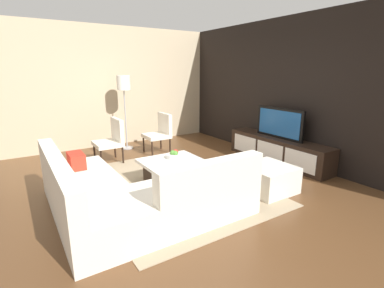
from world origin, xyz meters
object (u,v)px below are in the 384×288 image
floor_lamp (124,88)px  television (279,123)px  media_console (277,150)px  accent_chair_far (160,131)px  sectional_couch (129,195)px  coffee_table (175,172)px  accent_chair_near (112,138)px  ottoman (268,178)px  fruit_bowl (175,155)px

floor_lamp → television: bearing=39.9°
media_console → accent_chair_far: bearing=-139.5°
sectional_couch → accent_chair_far: 2.93m
floor_lamp → accent_chair_far: floor_lamp is taller
media_console → coffee_table: (-0.10, -2.30, -0.05)m
accent_chair_near → floor_lamp: 1.34m
ottoman → fruit_bowl: fruit_bowl is taller
accent_chair_near → floor_lamp: floor_lamp is taller
floor_lamp → sectional_couch: bearing=-19.7°
television → floor_lamp: (-2.61, -2.18, 0.61)m
media_console → sectional_couch: (0.49, -3.29, 0.04)m
accent_chair_far → television: bearing=36.5°
television → coffee_table: bearing=-92.5°
television → accent_chair_near: bearing=-123.4°
media_console → sectional_couch: 3.33m
media_console → floor_lamp: (-2.61, -2.18, 1.16)m
media_console → ottoman: (0.89, -1.23, -0.05)m
floor_lamp → coffee_table: bearing=-2.6°
coffee_table → sectional_couch: bearing=-59.4°
coffee_table → ottoman: ottoman is taller
fruit_bowl → accent_chair_near: bearing=-159.8°
coffee_table → television: bearing=87.5°
coffee_table → accent_chair_far: 1.96m
media_console → television: (-0.00, 0.00, 0.55)m
accent_chair_near → media_console: bearing=61.0°
sectional_couch → accent_chair_near: 2.38m
television → coffee_table: (-0.10, -2.30, -0.59)m
floor_lamp → ottoman: bearing=15.2°
sectional_couch → accent_chair_far: bearing=145.7°
television → sectional_couch: (0.49, -3.29, -0.51)m
accent_chair_near → fruit_bowl: bearing=24.6°
fruit_bowl → media_console: bearing=82.7°
sectional_couch → floor_lamp: (-3.10, 1.11, 1.12)m
accent_chair_near → accent_chair_far: size_ratio=1.00×
media_console → accent_chair_far: 2.54m
sectional_couch → coffee_table: bearing=120.6°
accent_chair_far → media_console: bearing=36.5°
television → accent_chair_far: 2.55m
media_console → television: size_ratio=2.07×
accent_chair_far → coffee_table: bearing=-23.7°
coffee_table → accent_chair_near: bearing=-164.9°
ottoman → floor_lamp: bearing=-164.8°
television → sectional_couch: 3.37m
media_console → coffee_table: bearing=-92.5°
accent_chair_far → sectional_couch: bearing=-38.4°
sectional_couch → television: bearing=98.4°
ottoman → fruit_bowl: 1.54m
coffee_table → ottoman: size_ratio=1.44×
television → floor_lamp: bearing=-140.1°
coffee_table → accent_chair_far: size_ratio=1.16×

